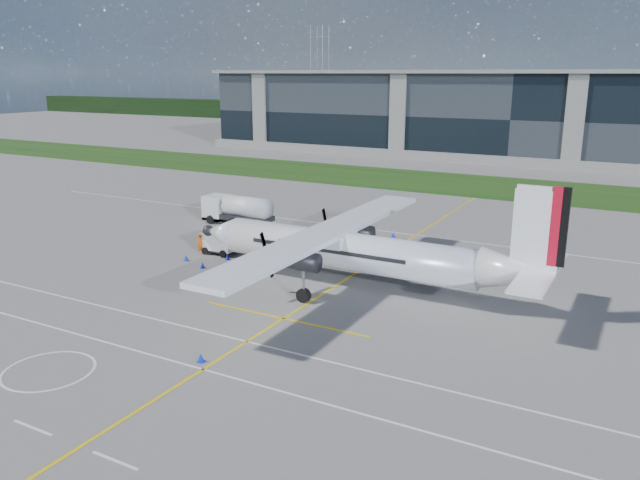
{
  "coord_description": "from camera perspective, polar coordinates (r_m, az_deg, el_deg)",
  "views": [
    {
      "loc": [
        22.76,
        -37.23,
        15.08
      ],
      "look_at": [
        1.19,
        2.11,
        3.03
      ],
      "focal_mm": 35.0,
      "sensor_mm": 36.0,
      "label": 1
    }
  ],
  "objects": [
    {
      "name": "grass_strip",
      "position": [
        89.49,
        13.63,
        4.92
      ],
      "size": [
        400.0,
        18.0,
        0.04
      ],
      "primitive_type": "cube",
      "color": "#173D10",
      "rests_on": "ground"
    },
    {
      "name": "terminal_building",
      "position": [
        119.65,
        18.03,
        10.68
      ],
      "size": [
        120.0,
        20.0,
        15.0
      ],
      "primitive_type": "cube",
      "color": "black",
      "rests_on": "ground"
    },
    {
      "name": "ground_crew_person",
      "position": [
        54.42,
        -10.86,
        -0.22
      ],
      "size": [
        0.8,
        0.96,
        2.03
      ],
      "primitive_type": "imported",
      "rotation": [
        0.0,
        0.0,
        1.29
      ],
      "color": "#F25907",
      "rests_on": "ground"
    },
    {
      "name": "yellow_taxiway_centerline",
      "position": [
        53.37,
        5.79,
        -1.45
      ],
      "size": [
        0.2,
        70.0,
        0.01
      ],
      "primitive_type": "cube",
      "color": "yellow",
      "rests_on": "ground"
    },
    {
      "name": "safety_cone_stbdwing",
      "position": [
        59.46,
        6.71,
        0.49
      ],
      "size": [
        0.36,
        0.36,
        0.5
      ],
      "primitive_type": "cone",
      "color": "#0B22BD",
      "rests_on": "ground"
    },
    {
      "name": "tree_line",
      "position": [
        179.09,
        21.72,
        10.12
      ],
      "size": [
        400.0,
        6.0,
        6.0
      ],
      "primitive_type": "cube",
      "color": "black",
      "rests_on": "ground"
    },
    {
      "name": "safety_cone_nose_port",
      "position": [
        50.64,
        -10.7,
        -2.26
      ],
      "size": [
        0.36,
        0.36,
        0.5
      ],
      "primitive_type": "cone",
      "color": "#0B22BD",
      "rests_on": "ground"
    },
    {
      "name": "white_lane_line",
      "position": [
        35.84,
        -14.43,
        -10.35
      ],
      "size": [
        90.0,
        0.15,
        0.01
      ],
      "primitive_type": "cube",
      "color": "white",
      "rests_on": "ground"
    },
    {
      "name": "pylon_west",
      "position": [
        213.57,
        -0.03,
        15.01
      ],
      "size": [
        9.0,
        4.6,
        30.0
      ],
      "primitive_type": null,
      "color": "gray",
      "rests_on": "ground"
    },
    {
      "name": "ground",
      "position": [
        81.91,
        12.13,
        4.09
      ],
      "size": [
        400.0,
        400.0,
        0.0
      ],
      "primitive_type": "plane",
      "color": "#625F5D",
      "rests_on": "ground"
    },
    {
      "name": "turboprop_aircraft",
      "position": [
        44.13,
        3.61,
        0.85
      ],
      "size": [
        27.54,
        28.56,
        8.57
      ],
      "primitive_type": null,
      "color": "white",
      "rests_on": "ground"
    },
    {
      "name": "safety_cone_nose_stbd",
      "position": [
        52.55,
        -8.47,
        -1.52
      ],
      "size": [
        0.36,
        0.36,
        0.5
      ],
      "primitive_type": "cone",
      "color": "#0B22BD",
      "rests_on": "ground"
    },
    {
      "name": "safety_cone_fwd",
      "position": [
        52.85,
        -12.14,
        -1.61
      ],
      "size": [
        0.36,
        0.36,
        0.5
      ],
      "primitive_type": "cone",
      "color": "#0B22BD",
      "rests_on": "ground"
    },
    {
      "name": "baggage_tug",
      "position": [
        54.24,
        -9.13,
        -0.27
      ],
      "size": [
        3.14,
        1.88,
        1.88
      ],
      "primitive_type": null,
      "color": "white",
      "rests_on": "ground"
    },
    {
      "name": "fuel_tanker_truck",
      "position": [
        64.69,
        -7.94,
        2.77
      ],
      "size": [
        7.98,
        2.59,
        2.99
      ],
      "primitive_type": null,
      "color": "silver",
      "rests_on": "ground"
    },
    {
      "name": "safety_cone_portwing",
      "position": [
        34.75,
        -10.84,
        -10.51
      ],
      "size": [
        0.36,
        0.36,
        0.5
      ],
      "primitive_type": "cone",
      "color": "#0B22BD",
      "rests_on": "ground"
    }
  ]
}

